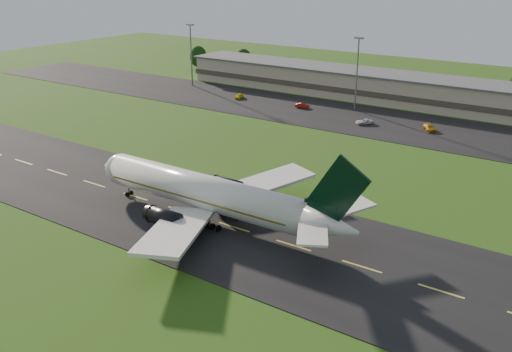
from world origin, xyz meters
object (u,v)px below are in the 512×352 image
Objects in this scene: service_vehicle_a at (239,96)px; service_vehicle_d at (430,128)px; airliner at (209,194)px; service_vehicle_c at (365,122)px; terminal at (383,87)px; light_mast_west at (191,48)px; service_vehicle_b at (302,106)px; light_mast_centre at (357,65)px.

service_vehicle_d is at bearing -15.20° from service_vehicle_a.
service_vehicle_c is (-3.54, 68.05, -3.91)m from airliner.
terminal is 64.10m from light_mast_west.
service_vehicle_a is (-47.52, 73.35, -3.85)m from airliner.
airliner is 72.77m from service_vehicle_d.
service_vehicle_b reaches higher than service_vehicle_c.
terminal reaches higher than service_vehicle_d.
terminal is at bearing 95.73° from airliner.
airliner is 107.93m from light_mast_west.
service_vehicle_a is at bearing -169.41° from light_mast_centre.
light_mast_west is 60.00m from light_mast_centre.
terminal is 33.68m from service_vehicle_d.
airliner is 12.23× the size of service_vehicle_a.
light_mast_centre is at bearing -2.96° from service_vehicle_a.
light_mast_west is (-72.00, 79.99, 8.08)m from airliner.
light_mast_west is at bearing 180.00° from light_mast_centre.
airliner is 68.25m from service_vehicle_c.
light_mast_centre reaches higher than service_vehicle_c.
airliner reaches higher than service_vehicle_b.
light_mast_west reaches higher than service_vehicle_a.
service_vehicle_a is (-35.52, -6.64, -11.92)m from light_mast_centre.
service_vehicle_b is (46.48, -6.11, -11.96)m from light_mast_west.
light_mast_west is 28.03m from service_vehicle_a.
light_mast_centre is 4.37× the size of service_vehicle_c.
light_mast_west is 85.50m from service_vehicle_d.
terminal is at bearing 143.24° from service_vehicle_c.
airliner is 78.26m from service_vehicle_b.
service_vehicle_d is (37.77, -2.25, 0.06)m from service_vehicle_b.
service_vehicle_d reaches higher than service_vehicle_a.
light_mast_west is 4.98× the size of service_vehicle_b.
light_mast_west is at bearing -165.24° from terminal.
service_vehicle_b is (-13.52, -6.11, -11.96)m from light_mast_centre.
service_vehicle_b is 37.84m from service_vehicle_d.
service_vehicle_b is at bearing 108.50° from airliner.
service_vehicle_c is (21.98, -5.83, -0.03)m from service_vehicle_b.
service_vehicle_b is at bearing -155.70° from service_vehicle_c.
service_vehicle_d is at bearing -19.01° from light_mast_centre.
light_mast_west is at bearing 151.27° from service_vehicle_a.
service_vehicle_a is at bearing 122.38° from airliner.
service_vehicle_d is at bearing -106.51° from service_vehicle_b.
service_vehicle_d reaches higher than service_vehicle_b.
airliner is at bearing -81.47° from light_mast_centre.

